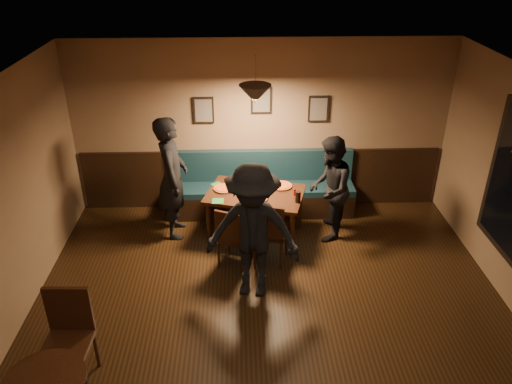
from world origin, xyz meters
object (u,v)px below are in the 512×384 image
at_px(diner_front, 253,232).
at_px(tabasco_bottle, 295,191).
at_px(dining_table, 255,215).
at_px(cafe_chair_far, 67,343).
at_px(diner_right, 329,189).
at_px(soda_glass, 298,197).
at_px(chair_near_left, 235,236).
at_px(chair_near_right, 271,230).
at_px(booth_bench, 262,186).
at_px(diner_left, 172,178).

bearing_deg(diner_front, tabasco_bottle, 73.79).
height_order(dining_table, tabasco_bottle, tabasco_bottle).
relative_size(dining_table, cafe_chair_far, 1.32).
relative_size(diner_right, soda_glass, 9.61).
bearing_deg(chair_near_left, diner_front, -46.58).
bearing_deg(chair_near_right, soda_glass, 57.22).
distance_m(dining_table, soda_glass, 0.81).
distance_m(booth_bench, diner_left, 1.53).
height_order(diner_right, cafe_chair_far, diner_right).
height_order(tabasco_bottle, cafe_chair_far, cafe_chair_far).
relative_size(diner_left, diner_front, 1.04).
relative_size(diner_left, cafe_chair_far, 1.78).
relative_size(diner_front, tabasco_bottle, 14.14).
bearing_deg(chair_near_right, diner_left, 167.77).
xyz_separation_m(diner_left, cafe_chair_far, (-0.77, -2.88, -0.42)).
bearing_deg(diner_right, soda_glass, -46.83).
distance_m(booth_bench, dining_table, 0.74).
bearing_deg(diner_left, cafe_chair_far, 161.52).
xyz_separation_m(booth_bench, tabasco_bottle, (0.45, -0.81, 0.31)).
distance_m(dining_table, diner_front, 1.44).
bearing_deg(dining_table, diner_left, -171.84).
distance_m(booth_bench, diner_front, 2.11).
height_order(dining_table, soda_glass, soda_glass).
bearing_deg(cafe_chair_far, dining_table, -124.03).
distance_m(diner_front, tabasco_bottle, 1.40).
xyz_separation_m(diner_right, soda_glass, (-0.50, -0.28, 0.03)).
relative_size(dining_table, diner_front, 0.77).
xyz_separation_m(chair_near_left, tabasco_bottle, (0.88, 0.61, 0.35)).
relative_size(booth_bench, tabasco_bottle, 23.23).
distance_m(diner_right, cafe_chair_far, 4.13).
xyz_separation_m(diner_left, diner_front, (1.15, -1.48, -0.03)).
bearing_deg(chair_near_right, tabasco_bottle, 72.07).
xyz_separation_m(diner_right, cafe_chair_far, (-3.09, -2.72, -0.28)).
bearing_deg(booth_bench, soda_glass, -65.15).
height_order(chair_near_right, tabasco_bottle, chair_near_right).
distance_m(dining_table, tabasco_bottle, 0.73).
relative_size(diner_left, soda_glass, 11.29).
xyz_separation_m(diner_left, soda_glass, (1.82, -0.44, -0.11)).
bearing_deg(dining_table, diner_right, 13.94).
distance_m(dining_table, diner_right, 1.18).
relative_size(booth_bench, chair_near_right, 3.05).
distance_m(diner_left, cafe_chair_far, 3.01).
xyz_separation_m(chair_near_right, diner_right, (0.90, 0.62, 0.31)).
bearing_deg(chair_near_right, diner_front, -94.94).
xyz_separation_m(soda_glass, tabasco_bottle, (-0.02, 0.20, -0.02)).
relative_size(booth_bench, diner_right, 1.86).
relative_size(chair_near_right, diner_left, 0.52).
relative_size(dining_table, tabasco_bottle, 10.83).
bearing_deg(diner_front, diner_right, 59.73).
distance_m(dining_table, diner_left, 1.36).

